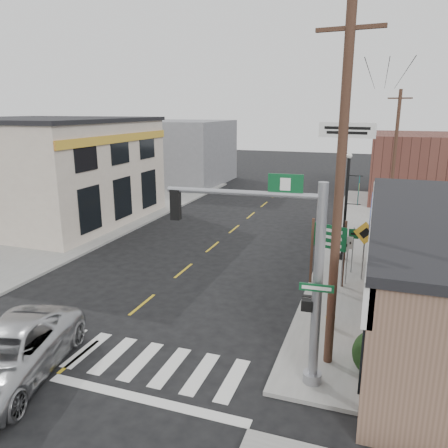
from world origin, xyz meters
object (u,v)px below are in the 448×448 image
(guide_sign, at_px, (328,243))
(bare_tree, at_px, (406,228))
(dance_center_sign, at_px, (346,148))
(traffic_signal_pole, at_px, (292,262))
(fire_hydrant, at_px, (330,318))
(utility_pole_near, at_px, (339,195))
(suv, at_px, (7,355))
(utility_pole_far, at_px, (394,156))
(lamp_post, at_px, (347,199))

(guide_sign, height_order, bare_tree, bare_tree)
(guide_sign, bearing_deg, dance_center_sign, 114.19)
(traffic_signal_pole, xyz_separation_m, guide_sign, (0.24, 7.34, -1.62))
(fire_hydrant, relative_size, utility_pole_near, 0.07)
(suv, xyz_separation_m, dance_center_sign, (7.77, 18.38, 4.61))
(traffic_signal_pole, height_order, dance_center_sign, dance_center_sign)
(suv, xyz_separation_m, guide_sign, (7.88, 9.92, 1.24))
(bare_tree, xyz_separation_m, utility_pole_near, (-2.09, -3.75, 1.73))
(guide_sign, xyz_separation_m, utility_pole_far, (2.76, 12.89, 2.57))
(dance_center_sign, xyz_separation_m, bare_tree, (2.96, -10.83, -1.81))
(fire_hydrant, distance_m, lamp_post, 8.05)
(suv, bearing_deg, lamp_post, 45.22)
(guide_sign, bearing_deg, lamp_post, 106.12)
(dance_center_sign, height_order, bare_tree, dance_center_sign)
(suv, xyz_separation_m, bare_tree, (10.72, 7.55, 2.80))
(lamp_post, height_order, utility_pole_near, utility_pole_near)
(traffic_signal_pole, xyz_separation_m, dance_center_sign, (0.13, 15.80, 1.76))
(suv, relative_size, utility_pole_far, 0.65)
(suv, distance_m, utility_pole_far, 25.46)
(guide_sign, xyz_separation_m, dance_center_sign, (-0.11, 8.46, 3.38))
(utility_pole_far, bearing_deg, dance_center_sign, -117.42)
(dance_center_sign, xyz_separation_m, utility_pole_far, (2.87, 4.44, -0.80))
(guide_sign, height_order, utility_pole_near, utility_pole_near)
(lamp_post, bearing_deg, bare_tree, -57.34)
(utility_pole_near, bearing_deg, traffic_signal_pole, -123.07)
(suv, distance_m, traffic_signal_pole, 8.55)
(traffic_signal_pole, relative_size, utility_pole_near, 0.58)
(traffic_signal_pole, xyz_separation_m, utility_pole_far, (3.00, 20.23, 0.96))
(utility_pole_far, bearing_deg, utility_pole_near, -90.51)
(suv, bearing_deg, bare_tree, 21.98)
(dance_center_sign, bearing_deg, bare_tree, -63.25)
(guide_sign, distance_m, utility_pole_far, 13.43)
(suv, height_order, dance_center_sign, dance_center_sign)
(suv, distance_m, utility_pole_near, 10.47)
(lamp_post, relative_size, utility_pole_near, 0.54)
(lamp_post, bearing_deg, traffic_signal_pole, -82.59)
(fire_hydrant, relative_size, lamp_post, 0.12)
(utility_pole_near, height_order, utility_pole_far, utility_pole_near)
(fire_hydrant, relative_size, dance_center_sign, 0.10)
(suv, distance_m, bare_tree, 13.41)
(traffic_signal_pole, bearing_deg, fire_hydrant, 72.58)
(dance_center_sign, bearing_deg, fire_hydrant, -75.25)
(bare_tree, bearing_deg, guide_sign, 140.21)
(utility_pole_near, distance_m, utility_pole_far, 19.13)
(suv, height_order, fire_hydrant, suv)
(traffic_signal_pole, relative_size, bare_tree, 1.34)
(traffic_signal_pole, distance_m, bare_tree, 5.85)
(traffic_signal_pole, xyz_separation_m, utility_pole_near, (1.00, 1.22, 1.68))
(lamp_post, xyz_separation_m, utility_pole_near, (0.29, -9.76, 2.03))
(traffic_signal_pole, xyz_separation_m, bare_tree, (3.08, 4.97, -0.05))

